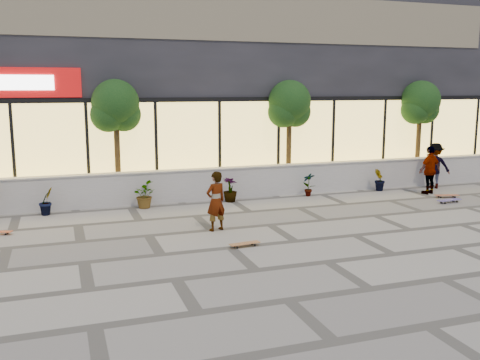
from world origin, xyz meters
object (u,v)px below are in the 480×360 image
object	(u,v)px
tree_east	(420,105)
skateboard_right_far	(449,200)
skater_right_far	(435,166)
tree_midwest	(116,109)
tree_mideast	(289,107)
skateboard_center	(245,244)
skateboard_right_near	(447,195)
skater_right_near	(430,170)
skater_center	(216,201)

from	to	relation	value
tree_east	skateboard_right_far	size ratio (longest dim) A/B	4.46
skater_right_far	tree_midwest	bearing A→B (deg)	22.61
tree_midwest	tree_mideast	size ratio (longest dim) A/B	1.00
skater_right_far	skateboard_right_far	size ratio (longest dim) A/B	1.89
skateboard_center	skateboard_right_near	world-z (taller)	skateboard_right_near
tree_east	skateboard_right_far	bearing A→B (deg)	-112.11
tree_midwest	skater_right_near	bearing A→B (deg)	-12.30
tree_mideast	skateboard_right_near	xyz separation A→B (m)	(4.48, -3.00, -2.90)
skater_right_far	skateboard_right_near	size ratio (longest dim) A/B	1.99
skater_right_near	skater_right_far	distance (m)	1.23
skater_center	skateboard_right_far	distance (m)	8.10
tree_east	skateboard_center	xyz separation A→B (m)	(-9.30, -6.09, -2.91)
skateboard_right_near	skateboard_right_far	bearing A→B (deg)	-110.16
skater_center	skateboard_center	world-z (taller)	skater_center
skater_right_far	skateboard_center	xyz separation A→B (m)	(-9.02, -4.69, -0.76)
tree_mideast	skater_center	xyz separation A→B (m)	(-4.03, -4.49, -2.21)
skater_center	skater_right_far	bearing A→B (deg)	179.39
skateboard_right_far	skater_right_far	bearing A→B (deg)	55.16
tree_mideast	skateboard_right_near	distance (m)	6.12
tree_mideast	skater_center	size ratio (longest dim) A/B	2.53
skater_right_far	tree_east	bearing A→B (deg)	-71.61
skateboard_center	skateboard_right_far	distance (m)	8.16
tree_east	skater_center	bearing A→B (deg)	-154.75
skater_center	skater_right_near	bearing A→B (deg)	175.90
tree_midwest	skateboard_right_far	world-z (taller)	tree_midwest
tree_midwest	skater_center	distance (m)	5.38
tree_east	skateboard_center	distance (m)	11.49
tree_east	skateboard_right_near	xyz separation A→B (m)	(-1.02, -3.00, -2.90)
tree_mideast	skateboard_right_far	world-z (taller)	tree_mideast
skater_center	skateboard_center	size ratio (longest dim) A/B	2.06
skater_right_far	skateboard_center	size ratio (longest dim) A/B	2.20
tree_mideast	skateboard_center	bearing A→B (deg)	-121.98
skater_center	skater_right_near	size ratio (longest dim) A/B	0.93
tree_east	tree_mideast	bearing A→B (deg)	180.00
skater_center	skateboard_center	bearing A→B (deg)	79.04
skater_center	skateboard_right_near	world-z (taller)	skater_center
tree_midwest	skater_right_near	world-z (taller)	tree_midwest
skater_center	skateboard_center	xyz separation A→B (m)	(0.23, -1.59, -0.70)
skateboard_right_near	skateboard_right_far	xyz separation A→B (m)	(-0.48, -0.69, 0.01)
tree_mideast	skater_right_far	xyz separation A→B (m)	(5.22, -1.40, -2.16)
skater_right_near	skater_right_far	world-z (taller)	skater_right_near
skater_right_near	skateboard_center	world-z (taller)	skater_right_near
skateboard_center	skateboard_right_near	size ratio (longest dim) A/B	0.90
skater_right_far	skateboard_center	distance (m)	10.19
tree_mideast	skater_center	bearing A→B (deg)	-131.88
skateboard_center	skateboard_right_far	bearing A→B (deg)	10.21
skateboard_right_near	tree_mideast	bearing A→B (deg)	160.66
skateboard_center	skateboard_right_far	world-z (taller)	skateboard_right_far
skater_right_near	skateboard_right_far	distance (m)	1.66
skateboard_center	skateboard_right_near	xyz separation A→B (m)	(8.28, 3.09, 0.01)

